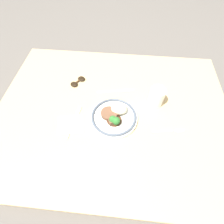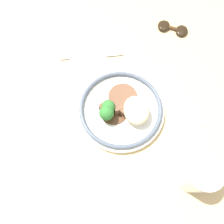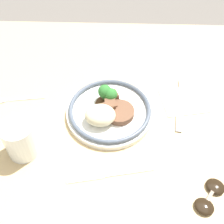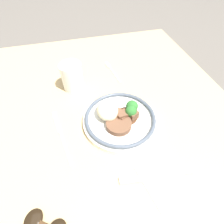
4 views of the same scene
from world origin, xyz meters
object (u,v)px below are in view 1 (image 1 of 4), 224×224
object	(u,v)px
spoon	(175,130)
sunglasses	(78,81)
knife	(117,91)
plate	(114,116)
juice_glass	(156,97)
fork	(75,119)

from	to	relation	value
spoon	sunglasses	bearing A→B (deg)	144.22
knife	plate	bearing A→B (deg)	-100.26
knife	sunglasses	bearing A→B (deg)	157.71
sunglasses	juice_glass	bearing A→B (deg)	20.16
juice_glass	sunglasses	world-z (taller)	juice_glass
fork	plate	bearing A→B (deg)	-76.02
fork	sunglasses	world-z (taller)	sunglasses
spoon	sunglasses	distance (m)	0.60
knife	sunglasses	world-z (taller)	sunglasses
plate	spoon	xyz separation A→B (m)	(0.30, -0.04, -0.02)
fork	juice_glass	bearing A→B (deg)	-62.96
plate	sunglasses	xyz separation A→B (m)	(-0.24, 0.23, -0.01)
juice_glass	sunglasses	bearing A→B (deg)	165.96
fork	sunglasses	size ratio (longest dim) A/B	1.81
plate	spoon	bearing A→B (deg)	-8.05
juice_glass	spoon	distance (m)	0.19
spoon	fork	bearing A→B (deg)	169.23
knife	juice_glass	bearing A→B (deg)	-27.90
juice_glass	sunglasses	size ratio (longest dim) A/B	0.94
knife	sunglasses	size ratio (longest dim) A/B	1.95
spoon	plate	bearing A→B (deg)	163.43
plate	knife	xyz separation A→B (m)	(-0.00, 0.19, -0.02)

